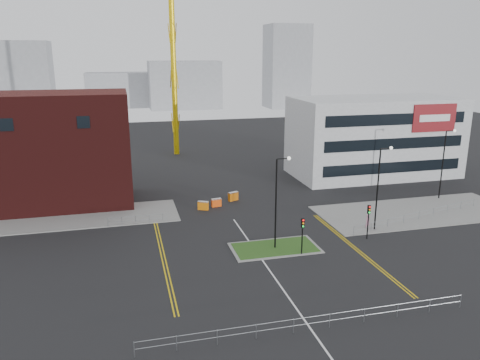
{
  "coord_description": "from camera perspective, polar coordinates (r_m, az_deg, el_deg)",
  "views": [
    {
      "loc": [
        -11.86,
        -32.4,
        18.56
      ],
      "look_at": [
        0.45,
        15.86,
        5.0
      ],
      "focal_mm": 35.0,
      "sensor_mm": 36.0,
      "label": 1
    }
  ],
  "objects": [
    {
      "name": "skyline_a",
      "position": [
        155.16,
        -25.24,
        11.02
      ],
      "size": [
        18.0,
        12.0,
        22.0
      ],
      "primitive_type": "cube",
      "color": "gray",
      "rests_on": "ground"
    },
    {
      "name": "railing_front",
      "position": [
        33.96,
        8.77,
        -16.53
      ],
      "size": [
        24.05,
        0.05,
        1.1
      ],
      "color": "gray",
      "rests_on": "ground"
    },
    {
      "name": "yellow_left_b",
      "position": [
        46.39,
        -9.31,
        -8.56
      ],
      "size": [
        0.12,
        24.0,
        0.01
      ],
      "primitive_type": "cube",
      "color": "gold",
      "rests_on": "ground"
    },
    {
      "name": "island_kerb",
      "position": [
        46.55,
        4.28,
        -8.26
      ],
      "size": [
        8.6,
        4.6,
        0.08
      ],
      "primitive_type": "cube",
      "color": "slate",
      "rests_on": "ground"
    },
    {
      "name": "yellow_right_b",
      "position": [
        47.83,
        14.05,
        -8.08
      ],
      "size": [
        0.12,
        20.0,
        0.01
      ],
      "primitive_type": "cube",
      "color": "gold",
      "rests_on": "ground"
    },
    {
      "name": "grass_island",
      "position": [
        46.54,
        4.28,
        -8.23
      ],
      "size": [
        8.0,
        4.0,
        0.12
      ],
      "primitive_type": "cube",
      "color": "#254818",
      "rests_on": "ground"
    },
    {
      "name": "streetlamp_island",
      "position": [
        44.75,
        4.68,
        -1.9
      ],
      "size": [
        1.46,
        0.36,
        9.18
      ],
      "color": "black",
      "rests_on": "ground"
    },
    {
      "name": "brick_building",
      "position": [
        62.52,
        -24.31,
        3.07
      ],
      "size": [
        24.2,
        10.07,
        14.24
      ],
      "color": "#3F100F",
      "rests_on": "ground"
    },
    {
      "name": "skyline_d",
      "position": [
        172.9,
        -13.23,
        10.67
      ],
      "size": [
        30.0,
        12.0,
        12.0
      ],
      "primitive_type": "cube",
      "color": "gray",
      "rests_on": "ground"
    },
    {
      "name": "railing_left",
      "position": [
        53.46,
        -12.6,
        -4.62
      ],
      "size": [
        6.05,
        0.05,
        1.1
      ],
      "color": "gray",
      "rests_on": "ground"
    },
    {
      "name": "streetlamp_right_far",
      "position": [
        65.72,
        23.68,
        2.39
      ],
      "size": [
        1.46,
        0.36,
        9.18
      ],
      "color": "black",
      "rests_on": "ground"
    },
    {
      "name": "barrier_mid",
      "position": [
        60.69,
        -0.84,
        -1.96
      ],
      "size": [
        1.43,
        0.97,
        1.15
      ],
      "color": "#C35D0A",
      "rests_on": "ground"
    },
    {
      "name": "pedestrian",
      "position": [
        52.87,
        15.3,
        -4.93
      ],
      "size": [
        0.71,
        0.6,
        1.66
      ],
      "primitive_type": "imported",
      "rotation": [
        0.0,
        0.0,
        0.39
      ],
      "color": "pink",
      "rests_on": "ground"
    },
    {
      "name": "barrier_right",
      "position": [
        58.42,
        -2.9,
        -2.73
      ],
      "size": [
        1.29,
        0.63,
        1.04
      ],
      "color": "#F14E0D",
      "rests_on": "ground"
    },
    {
      "name": "pavement_left",
      "position": [
        58.03,
        -21.64,
        -4.48
      ],
      "size": [
        28.0,
        8.0,
        0.12
      ],
      "primitive_type": "cube",
      "color": "slate",
      "rests_on": "ground"
    },
    {
      "name": "yellow_right_a",
      "position": [
        47.69,
        13.72,
        -8.13
      ],
      "size": [
        0.12,
        20.0,
        0.01
      ],
      "primitive_type": "cube",
      "color": "gold",
      "rests_on": "ground"
    },
    {
      "name": "skyline_c",
      "position": [
        167.41,
        5.71,
        13.59
      ],
      "size": [
        14.0,
        12.0,
        28.0
      ],
      "primitive_type": "cube",
      "color": "gray",
      "rests_on": "ground"
    },
    {
      "name": "centre_line",
      "position": [
        40.84,
        4.28,
        -11.83
      ],
      "size": [
        0.15,
        30.0,
        0.01
      ],
      "primitive_type": "cube",
      "color": "silver",
      "rests_on": "ground"
    },
    {
      "name": "barrier_left",
      "position": [
        57.36,
        -4.52,
        -3.08
      ],
      "size": [
        1.34,
        0.93,
        1.08
      ],
      "color": "orange",
      "rests_on": "ground"
    },
    {
      "name": "yellow_left_a",
      "position": [
        46.37,
        -9.68,
        -8.59
      ],
      "size": [
        0.12,
        24.0,
        0.01
      ],
      "primitive_type": "cube",
      "color": "gold",
      "rests_on": "ground"
    },
    {
      "name": "railing_right",
      "position": [
        57.36,
        20.99,
        -3.88
      ],
      "size": [
        19.05,
        5.05,
        1.1
      ],
      "color": "gray",
      "rests_on": "ground"
    },
    {
      "name": "office_block",
      "position": [
        75.73,
        15.99,
        5.1
      ],
      "size": [
        25.0,
        12.2,
        12.0
      ],
      "color": "#B5B7BA",
      "rests_on": "ground"
    },
    {
      "name": "pavement_right",
      "position": [
        60.34,
        20.75,
        -3.65
      ],
      "size": [
        24.0,
        10.0,
        0.12
      ],
      "primitive_type": "cube",
      "color": "slate",
      "rests_on": "ground"
    },
    {
      "name": "skyline_b",
      "position": [
        164.2,
        -6.77,
        11.44
      ],
      "size": [
        24.0,
        12.0,
        16.0
      ],
      "primitive_type": "cube",
      "color": "gray",
      "rests_on": "ground"
    },
    {
      "name": "ground",
      "position": [
        39.17,
        5.23,
        -13.12
      ],
      "size": [
        200.0,
        200.0,
        0.0
      ],
      "primitive_type": "plane",
      "color": "black",
      "rests_on": "ground"
    },
    {
      "name": "traffic_light_right",
      "position": [
        49.55,
        15.41,
        -4.17
      ],
      "size": [
        0.28,
        0.33,
        3.65
      ],
      "color": "black",
      "rests_on": "ground"
    },
    {
      "name": "streetlamp_right_near",
      "position": [
        51.48,
        16.69,
        -0.22
      ],
      "size": [
        1.46,
        0.36,
        9.18
      ],
      "color": "black",
      "rests_on": "ground"
    },
    {
      "name": "traffic_light_island",
      "position": [
        44.5,
        7.63,
        -5.97
      ],
      "size": [
        0.28,
        0.33,
        3.65
      ],
      "color": "black",
      "rests_on": "ground"
    }
  ]
}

